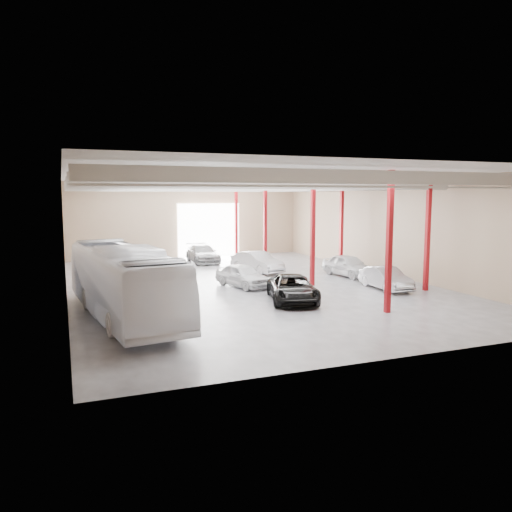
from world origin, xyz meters
TOP-DOWN VIEW (x-y plane):
  - depot_shell at (0.13, 0.48)m, footprint 22.12×32.12m
  - coach_bus at (-8.50, -6.22)m, footprint 4.42×12.63m
  - black_sedan at (0.50, -6.00)m, footprint 3.78×5.67m
  - car_row_a at (-0.54, -0.80)m, footprint 2.87×4.59m
  - car_row_b at (2.50, 4.40)m, footprint 2.92×5.06m
  - car_row_c at (0.16, 11.38)m, footprint 2.25×5.32m
  - car_right_near at (7.42, -4.84)m, footprint 1.73×4.31m
  - car_right_far at (7.97, 0.36)m, footprint 2.35×4.74m

SIDE VIEW (x-z plane):
  - car_right_near at x=7.42m, z-range 0.00..1.39m
  - black_sedan at x=0.50m, z-range 0.00..1.45m
  - car_row_a at x=-0.54m, z-range 0.00..1.46m
  - car_row_c at x=0.16m, z-range 0.00..1.53m
  - car_right_far at x=7.97m, z-range 0.00..1.55m
  - car_row_b at x=2.50m, z-range 0.00..1.58m
  - coach_bus at x=-8.50m, z-range 0.00..3.44m
  - depot_shell at x=0.13m, z-range 1.44..8.51m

